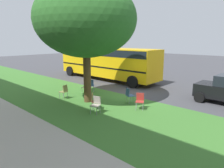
# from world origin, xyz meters

# --- Properties ---
(ground) EXTENTS (80.00, 80.00, 0.00)m
(ground) POSITION_xyz_m (0.00, 0.00, 0.00)
(ground) COLOR #424247
(grass_verge) EXTENTS (48.00, 6.00, 0.01)m
(grass_verge) POSITION_xyz_m (0.00, 3.20, 0.00)
(grass_verge) COLOR #3D752D
(grass_verge) RESTS_ON ground
(sidewalk_strip) EXTENTS (48.00, 2.80, 0.01)m
(sidewalk_strip) POSITION_xyz_m (0.00, 7.60, 0.00)
(sidewalk_strip) COLOR #ADA89E
(sidewalk_strip) RESTS_ON ground
(street_tree) EXTENTS (5.65, 5.65, 6.81)m
(street_tree) POSITION_xyz_m (0.87, 2.90, 4.70)
(street_tree) COLOR brown
(street_tree) RESTS_ON ground
(chair_0) EXTENTS (0.52, 0.51, 0.88)m
(chair_0) POSITION_xyz_m (2.42, 3.51, 0.52)
(chair_0) COLOR olive
(chair_0) RESTS_ON ground
(chair_1) EXTENTS (0.59, 0.59, 0.88)m
(chair_1) POSITION_xyz_m (-0.47, 3.61, 0.52)
(chair_1) COLOR brown
(chair_1) RESTS_ON ground
(chair_2) EXTENTS (0.48, 0.48, 0.88)m
(chair_2) POSITION_xyz_m (2.30, 1.83, 0.52)
(chair_2) COLOR beige
(chair_2) RESTS_ON ground
(chair_3) EXTENTS (0.54, 0.55, 0.88)m
(chair_3) POSITION_xyz_m (-1.13, 1.45, 0.52)
(chair_3) COLOR #335184
(chair_3) RESTS_ON ground
(chair_4) EXTENTS (0.51, 0.52, 0.88)m
(chair_4) POSITION_xyz_m (-0.98, 3.95, 0.52)
(chair_4) COLOR #ADA393
(chair_4) RESTS_ON ground
(chair_5) EXTENTS (0.56, 0.57, 0.88)m
(chair_5) POSITION_xyz_m (-2.23, 1.93, 0.52)
(chair_5) COLOR #B7332D
(chair_5) RESTS_ON ground
(chair_6) EXTENTS (0.59, 0.59, 0.88)m
(chair_6) POSITION_xyz_m (2.50, 1.20, 0.52)
(chair_6) COLOR #335184
(chair_6) RESTS_ON ground
(school_bus) EXTENTS (10.40, 2.80, 2.88)m
(school_bus) POSITION_xyz_m (4.98, -2.95, 1.76)
(school_bus) COLOR yellow
(school_bus) RESTS_ON ground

